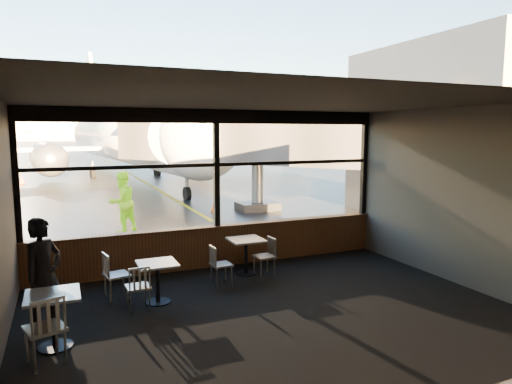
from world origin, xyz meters
TOP-DOWN VIEW (x-y plane):
  - ground_plane at (0.00, 120.00)m, footprint 520.00×520.00m
  - carpet_floor at (0.00, -3.00)m, footprint 8.00×6.00m
  - ceiling at (0.00, -3.00)m, footprint 8.00×6.00m
  - wall_right at (4.00, -3.00)m, footprint 0.04×6.00m
  - wall_back at (0.00, -6.00)m, footprint 8.00×0.04m
  - window_sill at (0.00, 0.00)m, footprint 8.00×0.28m
  - window_header at (0.00, 0.00)m, footprint 8.00×0.18m
  - mullion_left at (-3.95, 0.00)m, footprint 0.12×0.12m
  - mullion_centre at (0.00, 0.00)m, footprint 0.12×0.12m
  - mullion_right at (3.95, 0.00)m, footprint 0.12×0.12m
  - window_transom at (0.00, 0.00)m, footprint 8.00×0.10m
  - airliner at (1.01, 21.64)m, footprint 31.16×36.30m
  - jet_bridge at (3.60, 5.50)m, footprint 9.23×11.28m
  - cafe_table_near at (0.37, -0.83)m, footprint 0.70×0.70m
  - cafe_table_mid at (-1.69, -1.75)m, footprint 0.67×0.67m
  - cafe_table_left at (-3.35, -2.90)m, footprint 0.71×0.71m
  - chair_near_e at (0.68, -1.09)m, footprint 0.48×0.48m
  - chair_near_w at (-0.34, -1.28)m, footprint 0.46×0.46m
  - chair_mid_s at (-2.06, -1.97)m, footprint 0.46×0.46m
  - chair_mid_w at (-2.33, -1.26)m, footprint 0.56×0.56m
  - chair_left_s at (-3.45, -3.36)m, footprint 0.65×0.65m
  - passenger at (-3.48, -2.23)m, footprint 0.75×0.74m
  - ground_crew at (-1.52, 4.47)m, footprint 1.13×1.06m
  - cone_nose at (2.17, 6.85)m, footprint 0.33×0.33m
  - cone_wing at (-5.35, 20.68)m, footprint 0.35×0.35m
  - terminal_annex at (10.00, 2.50)m, footprint 5.00×7.00m
  - hangar_mid at (0.00, 185.00)m, footprint 38.00×15.00m
  - hangar_right at (60.00, 178.00)m, footprint 50.00×20.00m
  - fuel_tank_b at (-20.00, 182.00)m, footprint 8.00×8.00m
  - fuel_tank_c at (-10.00, 182.00)m, footprint 8.00×8.00m
  - treeline at (0.00, 210.00)m, footprint 360.00×3.00m

SIDE VIEW (x-z plane):
  - ground_plane at x=0.00m, z-range 0.00..0.00m
  - carpet_floor at x=0.00m, z-range 0.01..0.01m
  - cone_nose at x=2.17m, z-range 0.00..0.46m
  - cone_wing at x=-5.35m, z-range 0.00..0.49m
  - cafe_table_mid at x=-1.69m, z-range 0.00..0.73m
  - cafe_table_near at x=0.37m, z-range 0.00..0.77m
  - cafe_table_left at x=-3.35m, z-range 0.00..0.79m
  - chair_near_w at x=-0.34m, z-range 0.00..0.81m
  - chair_mid_s at x=-2.06m, z-range 0.00..0.81m
  - chair_near_e at x=0.68m, z-range 0.00..0.82m
  - chair_mid_w at x=-2.33m, z-range 0.00..0.87m
  - window_sill at x=0.00m, z-range 0.00..0.90m
  - chair_left_s at x=-3.45m, z-range 0.00..0.96m
  - passenger at x=-3.48m, z-range 0.00..1.75m
  - ground_crew at x=-1.52m, z-range 0.00..1.85m
  - wall_right at x=4.00m, z-range 0.00..3.50m
  - wall_back at x=0.00m, z-range 0.00..3.50m
  - mullion_left at x=-3.95m, z-range 0.90..3.50m
  - mullion_centre at x=0.00m, z-range 0.90..3.50m
  - mullion_right at x=3.95m, z-range 0.90..3.50m
  - window_transom at x=0.00m, z-range 2.26..2.34m
  - jet_bridge at x=3.60m, z-range 0.00..4.92m
  - terminal_annex at x=10.00m, z-range 0.00..6.00m
  - fuel_tank_b at x=-20.00m, z-range 0.00..6.00m
  - fuel_tank_c at x=-10.00m, z-range 0.00..6.00m
  - window_header at x=0.00m, z-range 3.20..3.50m
  - ceiling at x=0.00m, z-range 3.48..3.52m
  - hangar_mid at x=0.00m, z-range 0.00..10.00m
  - airliner at x=1.01m, z-range 0.00..10.37m
  - hangar_right at x=60.00m, z-range 0.00..12.00m
  - treeline at x=0.00m, z-range 0.00..12.00m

